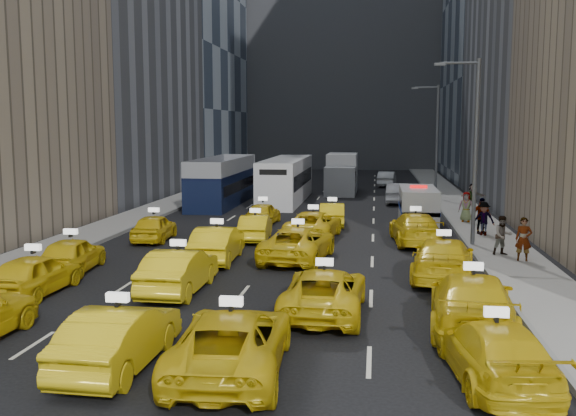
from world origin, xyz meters
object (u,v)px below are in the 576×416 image
Objects in this scene: taxi_3 at (495,351)px; city_bus at (286,180)px; nypd_van at (418,207)px; pedestrian_0 at (524,239)px; taxi_2 at (232,341)px; box_truck at (342,174)px; double_decker at (223,182)px; taxi_1 at (119,337)px.

city_bus is at bearing -80.76° from taxi_3.
nypd_van is at bearing -45.53° from city_bus.
pedestrian_0 reaches higher than taxi_3.
taxi_2 is 0.72× the size of box_truck.
nypd_van is at bearing -95.89° from taxi_3.
city_bus is (-9.66, 34.29, 0.94)m from taxi_3.
city_bus is at bearing 134.82° from nypd_van.
box_truck is 4.09× the size of pedestrian_0.
taxi_2 is 24.91m from nypd_van.
double_decker is at bearing -72.59° from taxi_3.
double_decker is 25.66m from pedestrian_0.
taxi_2 is 34.77m from city_bus.
nypd_van is at bearing -27.40° from double_decker.
taxi_2 is 2.95× the size of pedestrian_0.
taxi_1 is 0.95× the size of taxi_3.
pedestrian_0 is at bearing -55.78° from city_bus.
taxi_1 is at bearing -107.04° from nypd_van.
taxi_2 is at bearing -85.08° from box_truck.
box_truck is (-5.47, 17.17, 0.62)m from nypd_van.
pedestrian_0 is (9.62, 13.48, 0.32)m from taxi_2.
city_bus is (4.46, 2.44, -0.05)m from double_decker.
double_decker reaches higher than nypd_van.
taxi_3 is 35.64m from city_bus.
nypd_van is 15.99m from double_decker.
taxi_3 is 34.86m from double_decker.
double_decker is 0.92× the size of city_bus.
taxi_2 is 0.99× the size of nypd_van.
double_decker is 6.37× the size of pedestrian_0.
pedestrian_0 reaches higher than taxi_1.
pedestrian_0 is (3.74, -10.72, 0.02)m from nypd_van.
double_decker is 1.56× the size of box_truck.
taxi_1 is 41.58m from box_truck.
taxi_1 is 0.39× the size of double_decker.
taxi_2 is at bearing -81.90° from city_bus.
nypd_van is 0.47× the size of double_decker.
pedestrian_0 is at bearing -66.23° from box_truck.
nypd_van reaches higher than taxi_2.
taxi_1 is 8.93m from taxi_3.
pedestrian_0 is (3.49, 13.20, 0.37)m from taxi_3.
box_truck reaches higher than taxi_3.
box_truck is (3.93, 6.80, 0.02)m from city_bus.
nypd_van is 0.73× the size of box_truck.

